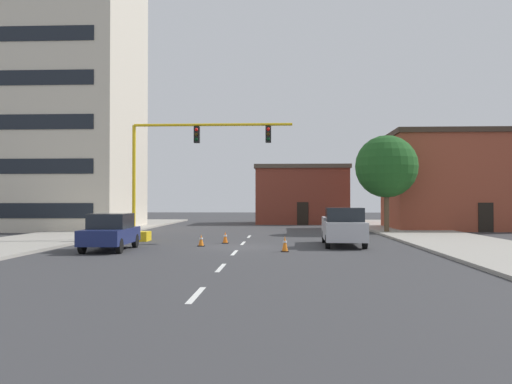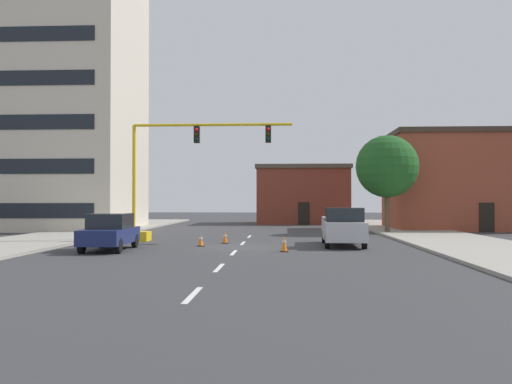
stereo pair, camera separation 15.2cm
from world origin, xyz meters
name	(u,v)px [view 1 (the left image)]	position (x,y,z in m)	size (l,w,h in m)	color
ground_plane	(240,247)	(0.00, 0.00, 0.00)	(160.00, 160.00, 0.00)	#38383A
sidewalk_left	(70,235)	(-11.86, 8.00, 0.07)	(6.00, 56.00, 0.14)	#9E998E
sidewalk_right	(433,236)	(11.86, 8.00, 0.07)	(6.00, 56.00, 0.14)	#9E998E
lane_stripe_seg_0	(196,295)	(0.00, -14.00, 0.00)	(0.16, 2.40, 0.01)	silver
lane_stripe_seg_1	(221,268)	(0.00, -8.50, 0.00)	(0.16, 2.40, 0.01)	silver
lane_stripe_seg_2	(234,253)	(0.00, -3.00, 0.00)	(0.16, 2.40, 0.01)	silver
lane_stripe_seg_3	(243,243)	(0.00, 2.50, 0.00)	(0.16, 2.40, 0.01)	silver
lane_stripe_seg_4	(249,237)	(0.00, 8.00, 0.00)	(0.16, 2.40, 0.01)	silver
building_tall_left	(53,91)	(-16.85, 16.85, 11.47)	(13.51, 11.56, 22.93)	beige
building_brick_center	(301,195)	(4.15, 28.89, 2.97)	(9.43, 7.60, 5.91)	brown
building_row_right	(467,181)	(17.27, 17.82, 3.95)	(12.80, 8.48, 7.87)	brown
traffic_signal_gantry	(157,201)	(-5.12, 3.86, 2.31)	(10.13, 1.20, 6.83)	yellow
tree_right_mid	(386,167)	(9.62, 11.84, 4.78)	(4.46, 4.46, 7.03)	brown
pickup_truck_silver	(343,227)	(5.33, 1.06, 0.97)	(2.17, 5.46, 1.99)	#BCBCC1
sedan_navy_near_left	(111,232)	(-5.96, -2.10, 0.89)	(2.01, 4.57, 1.74)	navy
traffic_cone_roadside_a	(225,238)	(-0.97, 2.32, 0.32)	(0.36, 0.36, 0.66)	black
traffic_cone_roadside_b	(285,244)	(2.28, -2.45, 0.36)	(0.36, 0.36, 0.73)	black
traffic_cone_roadside_c	(201,240)	(-2.01, 0.38, 0.30)	(0.36, 0.36, 0.62)	black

